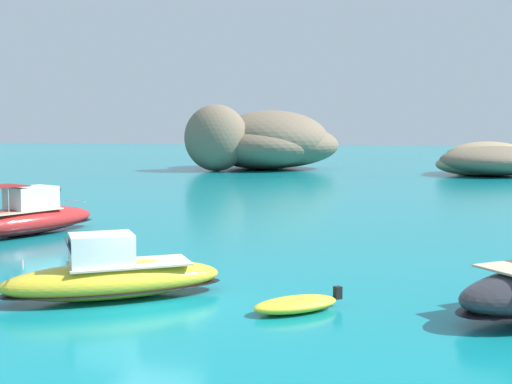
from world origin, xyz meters
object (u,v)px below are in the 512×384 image
motorboat_red (25,219)px  dinghy_tender (296,304)px  motorboat_yellow (112,277)px  islet_small (488,160)px  islet_large (262,144)px

motorboat_red → dinghy_tender: bearing=-31.4°
motorboat_yellow → dinghy_tender: (5.71, 0.10, -0.44)m
islet_small → dinghy_tender: bearing=-97.8°
islet_small → dinghy_tender: islet_small is taller
motorboat_red → islet_small: bearing=65.0°
islet_large → islet_small: (28.05, -4.21, -1.61)m
dinghy_tender → motorboat_red: bearing=148.6°
islet_large → dinghy_tender: 68.60m
islet_small → islet_large: bearing=171.5°
motorboat_red → dinghy_tender: (15.77, -9.62, -0.57)m
motorboat_yellow → dinghy_tender: 5.73m
islet_large → islet_small: islet_large is taller
islet_large → dinghy_tender: bearing=-73.3°
islet_small → dinghy_tender: 62.02m
motorboat_yellow → dinghy_tender: motorboat_yellow is taller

